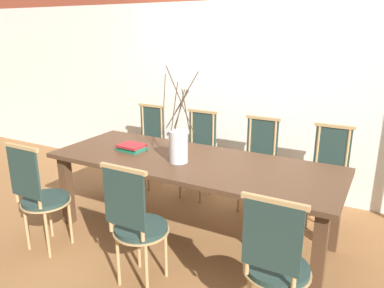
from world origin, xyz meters
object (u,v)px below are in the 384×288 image
at_px(chair_near_center, 275,262).
at_px(book_stack, 132,147).
at_px(vase_centerpiece, 178,145).
at_px(dining_table, 192,170).
at_px(chair_far_center, 257,162).

height_order(chair_near_center, book_stack, chair_near_center).
bearing_deg(book_stack, vase_centerpiece, -7.53).
distance_m(dining_table, chair_far_center, 0.89).
relative_size(dining_table, vase_centerpiece, 3.09).
height_order(chair_far_center, book_stack, chair_far_center).
distance_m(dining_table, book_stack, 0.66).
height_order(chair_near_center, chair_far_center, same).
relative_size(dining_table, book_stack, 9.61).
bearing_deg(chair_far_center, chair_near_center, 112.29).
bearing_deg(vase_centerpiece, dining_table, 47.67).
xyz_separation_m(chair_near_center, book_stack, (-1.65, 0.80, 0.24)).
xyz_separation_m(dining_table, book_stack, (-0.65, -0.02, 0.12)).
xyz_separation_m(dining_table, chair_far_center, (0.33, 0.82, -0.13)).
distance_m(dining_table, chair_near_center, 1.30).
height_order(dining_table, chair_near_center, chair_near_center).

